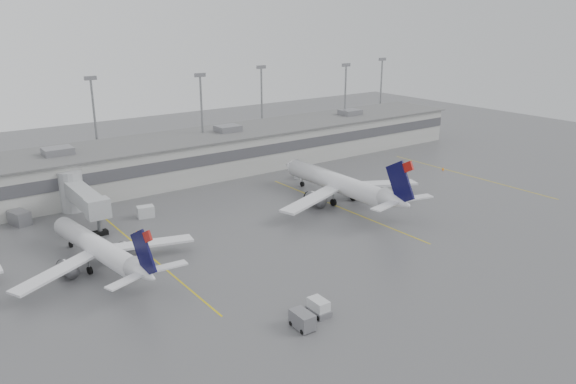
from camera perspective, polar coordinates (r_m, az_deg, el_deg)
ground at (r=70.89m, az=7.51°, el=-9.56°), size 260.00×260.00×0.00m
terminal at (r=115.61m, az=-12.50°, el=3.21°), size 152.00×17.00×9.45m
light_masts at (r=119.20m, az=-13.89°, el=7.41°), size 142.40×8.00×20.60m
jet_bridge_right at (r=98.06m, az=-20.50°, el=-0.30°), size 4.00×17.20×7.00m
stand_markings at (r=88.12m, az=-3.25°, el=-3.81°), size 105.25×40.00×0.01m
jet_mid_left at (r=77.96m, az=-18.54°, el=-5.47°), size 24.91×28.10×9.12m
jet_mid_right at (r=99.87m, az=5.49°, el=0.82°), size 30.31×33.96×10.99m
baggage_tug at (r=64.27m, az=3.11°, el=-11.74°), size 1.94×2.92×1.85m
baggage_cart at (r=61.61m, az=1.47°, el=-12.86°), size 1.75×2.95×1.87m
gse_uld_b at (r=95.80m, az=-14.26°, el=-1.95°), size 2.99×2.29×1.91m
gse_uld_c at (r=115.03m, az=1.23°, el=1.81°), size 2.59×2.16×1.57m
gse_loader at (r=99.37m, az=-25.62°, el=-2.38°), size 3.21×4.12×2.26m
cone_b at (r=89.04m, az=-15.13°, el=-3.97°), size 0.43×0.43×0.69m
cone_c at (r=105.98m, az=3.54°, el=0.16°), size 0.51×0.51×0.80m
cone_d at (r=125.40m, az=15.48°, el=2.31°), size 0.48×0.48×0.76m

